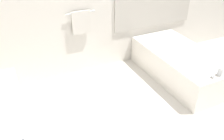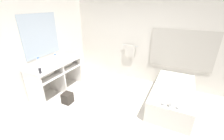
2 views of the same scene
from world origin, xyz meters
The scene contains 10 objects.
ground_plane centered at (0.00, 0.00, 0.00)m, with size 16.00×16.00×0.00m, color silver.
wall_back_with_blinds centered at (0.04, 2.23, 1.34)m, with size 7.40×0.13×2.70m.
wall_left_with_mirror centered at (-2.23, 0.01, 1.36)m, with size 0.08×7.40×2.70m.
vanity_counter centered at (-1.85, 0.45, 0.66)m, with size 0.67×1.52×0.91m.
sink_faucet centered at (-2.04, 0.66, 1.00)m, with size 0.09×0.04×0.18m.
bathtub centered at (1.20, 1.25, 0.28)m, with size 0.94×1.89×0.62m.
water_bottle_1 centered at (-1.75, 0.41, 1.03)m, with size 0.07×0.07×0.26m.
water_bottle_2 centered at (-1.97, 0.06, 1.03)m, with size 0.07×0.07×0.24m.
soap_dispenser centered at (-1.62, -0.22, 0.98)m, with size 0.06×0.06×0.16m.
waste_bin centered at (-1.23, 0.11, 0.14)m, with size 0.24×0.24×0.28m.
Camera 2 is at (1.23, -2.29, 2.40)m, focal length 24.00 mm.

